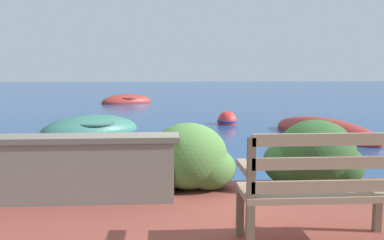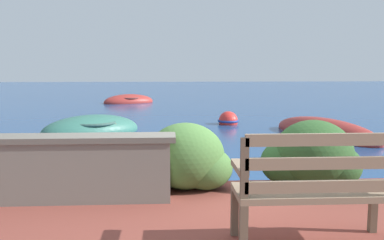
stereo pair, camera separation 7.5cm
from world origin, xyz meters
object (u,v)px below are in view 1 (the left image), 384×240
object	(u,v)px
rowboat_nearest	(324,133)
mooring_buoy	(227,121)
rowboat_far	(127,102)
rowboat_mid	(91,131)
park_bench	(322,187)

from	to	relation	value
rowboat_nearest	mooring_buoy	bearing A→B (deg)	20.58
rowboat_nearest	rowboat_far	size ratio (longest dim) A/B	1.38
rowboat_nearest	rowboat_far	world-z (taller)	rowboat_nearest
rowboat_mid	rowboat_nearest	bearing A→B (deg)	-39.70
rowboat_nearest	rowboat_mid	bearing A→B (deg)	61.20
rowboat_nearest	mooring_buoy	distance (m)	2.93
park_bench	rowboat_nearest	size ratio (longest dim) A/B	0.37
park_bench	mooring_buoy	world-z (taller)	park_bench
mooring_buoy	rowboat_far	bearing A→B (deg)	115.45
rowboat_far	mooring_buoy	world-z (taller)	rowboat_far
park_bench	rowboat_mid	bearing A→B (deg)	115.53
rowboat_far	rowboat_nearest	bearing A→B (deg)	-85.12
rowboat_nearest	rowboat_far	xyz separation A→B (m)	(-5.39, 9.38, -0.00)
rowboat_mid	mooring_buoy	distance (m)	3.86
rowboat_nearest	rowboat_mid	world-z (taller)	rowboat_mid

